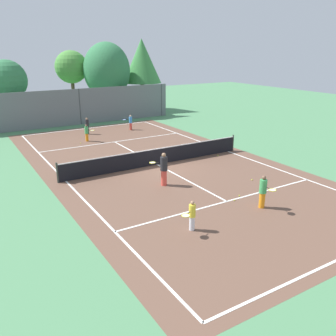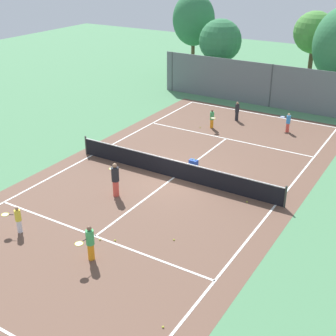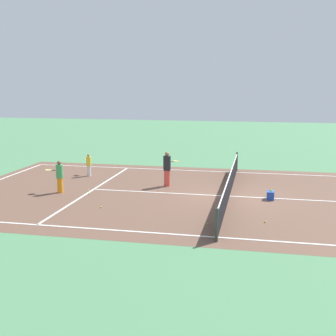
{
  "view_description": "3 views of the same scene",
  "coord_description": "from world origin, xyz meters",
  "px_view_note": "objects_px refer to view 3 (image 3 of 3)",
  "views": [
    {
      "loc": [
        -10.13,
        -17.89,
        6.66
      ],
      "look_at": [
        -0.94,
        -2.79,
        0.74
      ],
      "focal_mm": 38.58,
      "sensor_mm": 36.0,
      "label": 1
    },
    {
      "loc": [
        11.02,
        -18.66,
        10.81
      ],
      "look_at": [
        0.07,
        -0.72,
        0.86
      ],
      "focal_mm": 49.77,
      "sensor_mm": 36.0,
      "label": 2
    },
    {
      "loc": [
        19.32,
        1.22,
        4.94
      ],
      "look_at": [
        -0.59,
        -2.92,
        1.06
      ],
      "focal_mm": 47.41,
      "sensor_mm": 36.0,
      "label": 3
    }
  ],
  "objects_px": {
    "tennis_ball_5": "(89,190)",
    "ball_crate": "(270,195)",
    "tennis_ball_2": "(208,224)",
    "tennis_ball_1": "(90,193)",
    "tennis_ball_6": "(265,222)",
    "player_4": "(89,164)",
    "player_3": "(167,168)",
    "tennis_ball_3": "(101,207)",
    "player_5": "(59,176)"
  },
  "relations": [
    {
      "from": "player_3",
      "to": "tennis_ball_6",
      "type": "bearing_deg",
      "value": 43.15
    },
    {
      "from": "player_3",
      "to": "tennis_ball_1",
      "type": "height_order",
      "value": "player_3"
    },
    {
      "from": "ball_crate",
      "to": "tennis_ball_5",
      "type": "distance_m",
      "value": 8.3
    },
    {
      "from": "tennis_ball_3",
      "to": "tennis_ball_5",
      "type": "distance_m",
      "value": 3.02
    },
    {
      "from": "player_5",
      "to": "tennis_ball_2",
      "type": "bearing_deg",
      "value": 64.91
    },
    {
      "from": "tennis_ball_1",
      "to": "ball_crate",
      "type": "bearing_deg",
      "value": 95.22
    },
    {
      "from": "ball_crate",
      "to": "tennis_ball_2",
      "type": "relative_size",
      "value": 6.92
    },
    {
      "from": "tennis_ball_2",
      "to": "tennis_ball_3",
      "type": "height_order",
      "value": "same"
    },
    {
      "from": "tennis_ball_1",
      "to": "tennis_ball_5",
      "type": "relative_size",
      "value": 1.0
    },
    {
      "from": "tennis_ball_2",
      "to": "player_4",
      "type": "bearing_deg",
      "value": -134.47
    },
    {
      "from": "player_3",
      "to": "tennis_ball_1",
      "type": "xyz_separation_m",
      "value": [
        2.3,
        -3.12,
        -0.85
      ]
    },
    {
      "from": "ball_crate",
      "to": "tennis_ball_5",
      "type": "height_order",
      "value": "ball_crate"
    },
    {
      "from": "tennis_ball_5",
      "to": "player_4",
      "type": "bearing_deg",
      "value": -158.66
    },
    {
      "from": "player_3",
      "to": "player_4",
      "type": "xyz_separation_m",
      "value": [
        -1.53,
        -4.68,
        -0.25
      ]
    },
    {
      "from": "player_4",
      "to": "tennis_ball_6",
      "type": "bearing_deg",
      "value": 55.13
    },
    {
      "from": "ball_crate",
      "to": "tennis_ball_5",
      "type": "relative_size",
      "value": 6.92
    },
    {
      "from": "tennis_ball_1",
      "to": "tennis_ball_2",
      "type": "distance_m",
      "value": 6.68
    },
    {
      "from": "tennis_ball_1",
      "to": "tennis_ball_3",
      "type": "relative_size",
      "value": 1.0
    },
    {
      "from": "tennis_ball_2",
      "to": "tennis_ball_5",
      "type": "height_order",
      "value": "same"
    },
    {
      "from": "ball_crate",
      "to": "player_5",
      "type": "bearing_deg",
      "value": -85.75
    },
    {
      "from": "ball_crate",
      "to": "tennis_ball_3",
      "type": "xyz_separation_m",
      "value": [
        2.76,
        -6.74,
        -0.15
      ]
    },
    {
      "from": "player_4",
      "to": "tennis_ball_3",
      "type": "height_order",
      "value": "player_4"
    },
    {
      "from": "player_3",
      "to": "tennis_ball_6",
      "type": "xyz_separation_m",
      "value": [
        4.97,
        4.66,
        -0.85
      ]
    },
    {
      "from": "player_4",
      "to": "tennis_ball_6",
      "type": "xyz_separation_m",
      "value": [
        6.5,
        9.33,
        -0.6
      ]
    },
    {
      "from": "player_4",
      "to": "tennis_ball_3",
      "type": "relative_size",
      "value": 18.36
    },
    {
      "from": "tennis_ball_3",
      "to": "tennis_ball_5",
      "type": "height_order",
      "value": "same"
    },
    {
      "from": "tennis_ball_5",
      "to": "tennis_ball_6",
      "type": "height_order",
      "value": "same"
    },
    {
      "from": "player_4",
      "to": "ball_crate",
      "type": "xyz_separation_m",
      "value": [
        3.11,
        9.58,
        -0.45
      ]
    },
    {
      "from": "ball_crate",
      "to": "tennis_ball_2",
      "type": "height_order",
      "value": "ball_crate"
    },
    {
      "from": "tennis_ball_2",
      "to": "tennis_ball_3",
      "type": "relative_size",
      "value": 1.0
    },
    {
      "from": "player_3",
      "to": "ball_crate",
      "type": "distance_m",
      "value": 5.2
    },
    {
      "from": "player_3",
      "to": "tennis_ball_1",
      "type": "bearing_deg",
      "value": -53.53
    },
    {
      "from": "player_3",
      "to": "tennis_ball_3",
      "type": "relative_size",
      "value": 25.89
    },
    {
      "from": "player_4",
      "to": "tennis_ball_5",
      "type": "relative_size",
      "value": 18.36
    },
    {
      "from": "player_4",
      "to": "tennis_ball_6",
      "type": "relative_size",
      "value": 18.36
    },
    {
      "from": "tennis_ball_2",
      "to": "player_5",
      "type": "bearing_deg",
      "value": -115.09
    },
    {
      "from": "player_3",
      "to": "tennis_ball_1",
      "type": "relative_size",
      "value": 25.89
    },
    {
      "from": "tennis_ball_5",
      "to": "ball_crate",
      "type": "bearing_deg",
      "value": 91.19
    },
    {
      "from": "tennis_ball_1",
      "to": "tennis_ball_6",
      "type": "relative_size",
      "value": 1.0
    },
    {
      "from": "player_5",
      "to": "tennis_ball_5",
      "type": "height_order",
      "value": "player_5"
    },
    {
      "from": "player_3",
      "to": "tennis_ball_1",
      "type": "distance_m",
      "value": 3.97
    },
    {
      "from": "player_4",
      "to": "player_5",
      "type": "height_order",
      "value": "player_5"
    },
    {
      "from": "player_3",
      "to": "tennis_ball_5",
      "type": "distance_m",
      "value": 3.91
    },
    {
      "from": "player_5",
      "to": "tennis_ball_2",
      "type": "distance_m",
      "value": 8.02
    },
    {
      "from": "ball_crate",
      "to": "tennis_ball_1",
      "type": "height_order",
      "value": "ball_crate"
    },
    {
      "from": "tennis_ball_1",
      "to": "tennis_ball_6",
      "type": "height_order",
      "value": "same"
    },
    {
      "from": "player_4",
      "to": "ball_crate",
      "type": "relative_size",
      "value": 2.65
    },
    {
      "from": "player_4",
      "to": "ball_crate",
      "type": "distance_m",
      "value": 10.08
    },
    {
      "from": "tennis_ball_1",
      "to": "tennis_ball_6",
      "type": "distance_m",
      "value": 8.22
    },
    {
      "from": "player_4",
      "to": "player_5",
      "type": "bearing_deg",
      "value": 1.46
    }
  ]
}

